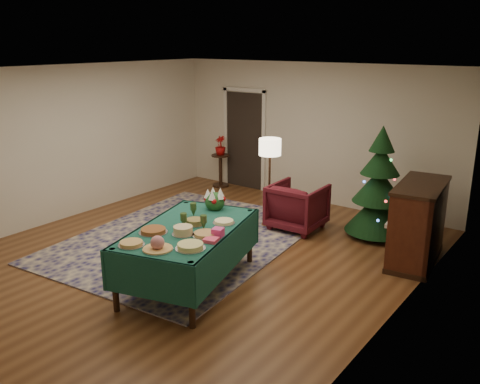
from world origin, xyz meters
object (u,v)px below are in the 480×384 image
Objects in this scene: buffet_table at (188,239)px; christmas_tree at (379,188)px; piano at (418,224)px; side_table at (221,171)px; armchair at (297,204)px; gift_box at (218,232)px; potted_plant at (220,150)px; floor_lamp at (270,152)px.

christmas_tree is at bearing 67.67° from buffet_table.
piano is (2.13, 2.52, -0.07)m from buffet_table.
side_table is (-2.61, 3.91, -0.30)m from buffet_table.
armchair is 0.61× the size of piano.
potted_plant reaches higher than gift_box.
side_table is at bearing -27.05° from armchair.
christmas_tree is (1.28, 3.12, 0.18)m from buffet_table.
gift_box is at bearing -70.25° from floor_lamp.
potted_plant reaches higher than buffet_table.
floor_lamp is (-0.46, -0.16, 0.86)m from armchair.
christmas_tree is (3.89, -0.79, 0.48)m from side_table.
potted_plant is at bearing 123.70° from buffet_table.
piano is at bearing 57.29° from gift_box.
floor_lamp reaches higher than piano.
armchair is at bearing 176.54° from piano.
buffet_table is at bearing -130.14° from piano.
piano reaches higher than potted_plant.
christmas_tree is (1.21, 0.47, 0.39)m from armchair.
armchair reaches higher than side_table.
christmas_tree reaches higher than potted_plant.
gift_box is at bearing -104.00° from christmas_tree.
buffet_table is 1.26× the size of christmas_tree.
armchair is 0.57× the size of floor_lamp.
gift_box is 3.23m from christmas_tree.
floor_lamp is (-0.39, 2.48, 0.66)m from buffet_table.
piano is at bearing 49.86° from buffet_table.
christmas_tree is 1.29× the size of piano.
piano is at bearing 174.78° from armchair.
gift_box is 0.18× the size of side_table.
buffet_table is at bearing -80.99° from floor_lamp.
buffet_table is 2.65m from armchair.
piano reaches higher than side_table.
gift_box reaches higher than side_table.
buffet_table is at bearing -56.30° from potted_plant.
potted_plant is (-2.68, 1.27, 0.39)m from armchair.
side_table is 1.73× the size of potted_plant.
potted_plant is 0.29× the size of piano.
side_table is 0.50× the size of piano.
floor_lamp is 2.68m from potted_plant.
piano reaches higher than gift_box.
christmas_tree is 1.07m from piano.
christmas_tree reaches higher than gift_box.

